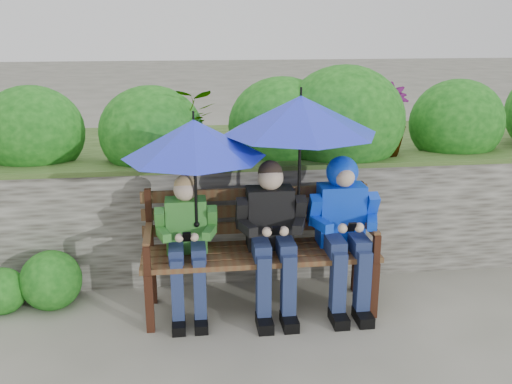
{
  "coord_description": "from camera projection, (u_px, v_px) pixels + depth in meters",
  "views": [
    {
      "loc": [
        -0.52,
        -3.95,
        2.18
      ],
      "look_at": [
        0.0,
        0.1,
        0.95
      ],
      "focal_mm": 40.0,
      "sensor_mm": 36.0,
      "label": 1
    }
  ],
  "objects": [
    {
      "name": "umbrella_left",
      "position": [
        194.0,
        139.0,
        4.05
      ],
      "size": [
        1.04,
        1.04,
        0.87
      ],
      "color": "#2031D8",
      "rests_on": "ground"
    },
    {
      "name": "boy_left",
      "position": [
        187.0,
        239.0,
        4.25
      ],
      "size": [
        0.46,
        0.53,
        1.09
      ],
      "color": "#347629",
      "rests_on": "ground"
    },
    {
      "name": "ground",
      "position": [
        258.0,
        312.0,
        4.44
      ],
      "size": [
        60.0,
        60.0,
        0.0
      ],
      "primitive_type": "plane",
      "color": "#636457",
      "rests_on": "ground"
    },
    {
      "name": "boy_middle",
      "position": [
        272.0,
        230.0,
        4.31
      ],
      "size": [
        0.53,
        0.61,
        1.18
      ],
      "color": "black",
      "rests_on": "ground"
    },
    {
      "name": "umbrella_right",
      "position": [
        301.0,
        115.0,
        4.14
      ],
      "size": [
        1.15,
        1.15,
        1.0
      ],
      "color": "#2031D8",
      "rests_on": "ground"
    },
    {
      "name": "garden_backdrop",
      "position": [
        235.0,
        177.0,
        5.74
      ],
      "size": [
        8.0,
        2.84,
        1.86
      ],
      "color": "#46433B",
      "rests_on": "ground"
    },
    {
      "name": "park_bench",
      "position": [
        259.0,
        242.0,
        4.41
      ],
      "size": [
        1.8,
        0.53,
        0.95
      ],
      "color": "black",
      "rests_on": "ground"
    },
    {
      "name": "boy_right",
      "position": [
        344.0,
        221.0,
        4.37
      ],
      "size": [
        0.53,
        0.64,
        1.19
      ],
      "color": "blue",
      "rests_on": "ground"
    }
  ]
}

